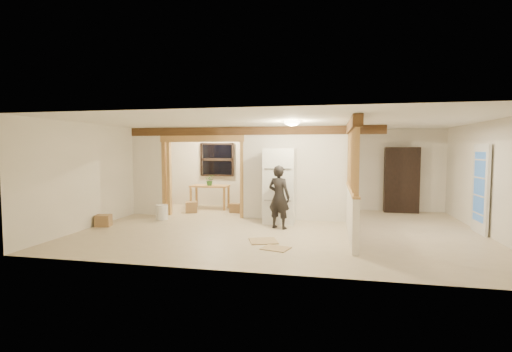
% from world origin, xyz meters
% --- Properties ---
extents(floor, '(9.00, 6.50, 0.01)m').
position_xyz_m(floor, '(0.00, 0.00, -0.01)').
color(floor, beige).
rests_on(floor, ground).
extents(ceiling, '(9.00, 6.50, 0.01)m').
position_xyz_m(ceiling, '(0.00, 0.00, 2.50)').
color(ceiling, white).
extents(wall_back, '(9.00, 0.01, 2.50)m').
position_xyz_m(wall_back, '(0.00, 3.25, 1.25)').
color(wall_back, silver).
rests_on(wall_back, floor).
extents(wall_front, '(9.00, 0.01, 2.50)m').
position_xyz_m(wall_front, '(0.00, -3.25, 1.25)').
color(wall_front, silver).
rests_on(wall_front, floor).
extents(wall_left, '(0.01, 6.50, 2.50)m').
position_xyz_m(wall_left, '(-4.50, 0.00, 1.25)').
color(wall_left, silver).
rests_on(wall_left, floor).
extents(wall_right, '(0.01, 6.50, 2.50)m').
position_xyz_m(wall_right, '(4.50, 0.00, 1.25)').
color(wall_right, silver).
rests_on(wall_right, floor).
extents(partition_left_stub, '(0.90, 0.12, 2.50)m').
position_xyz_m(partition_left_stub, '(-4.05, 1.20, 1.25)').
color(partition_left_stub, white).
rests_on(partition_left_stub, floor).
extents(partition_center, '(2.80, 0.12, 2.50)m').
position_xyz_m(partition_center, '(0.20, 1.20, 1.25)').
color(partition_center, white).
rests_on(partition_center, floor).
extents(doorway_frame, '(2.46, 0.14, 2.20)m').
position_xyz_m(doorway_frame, '(-2.40, 1.20, 1.10)').
color(doorway_frame, tan).
rests_on(doorway_frame, floor).
extents(header_beam_back, '(7.00, 0.18, 0.22)m').
position_xyz_m(header_beam_back, '(-1.00, 1.20, 2.38)').
color(header_beam_back, brown).
rests_on(header_beam_back, ceiling).
extents(header_beam_right, '(0.18, 3.30, 0.22)m').
position_xyz_m(header_beam_right, '(1.60, -0.40, 2.38)').
color(header_beam_right, brown).
rests_on(header_beam_right, ceiling).
extents(pony_wall, '(0.12, 3.20, 1.00)m').
position_xyz_m(pony_wall, '(1.60, -0.40, 0.50)').
color(pony_wall, white).
rests_on(pony_wall, floor).
extents(stud_partition, '(0.14, 3.20, 1.32)m').
position_xyz_m(stud_partition, '(1.60, -0.40, 1.66)').
color(stud_partition, tan).
rests_on(stud_partition, pony_wall).
extents(window_back, '(1.12, 0.10, 1.10)m').
position_xyz_m(window_back, '(-2.60, 3.17, 1.55)').
color(window_back, black).
rests_on(window_back, wall_back).
extents(french_door, '(0.12, 0.86, 2.00)m').
position_xyz_m(french_door, '(4.42, 0.40, 1.00)').
color(french_door, white).
rests_on(french_door, floor).
extents(ceiling_dome_main, '(0.36, 0.36, 0.16)m').
position_xyz_m(ceiling_dome_main, '(0.30, -0.50, 2.48)').
color(ceiling_dome_main, '#FFEABF').
rests_on(ceiling_dome_main, ceiling).
extents(ceiling_dome_util, '(0.32, 0.32, 0.14)m').
position_xyz_m(ceiling_dome_util, '(-2.50, 2.30, 2.48)').
color(ceiling_dome_util, '#FFEABF').
rests_on(ceiling_dome_util, ceiling).
extents(hanging_bulb, '(0.07, 0.07, 0.07)m').
position_xyz_m(hanging_bulb, '(-2.00, 1.60, 2.18)').
color(hanging_bulb, '#FFD88C').
rests_on(hanging_bulb, ceiling).
extents(refrigerator, '(0.78, 0.76, 1.91)m').
position_xyz_m(refrigerator, '(-0.14, 0.76, 0.95)').
color(refrigerator, silver).
rests_on(refrigerator, floor).
extents(woman, '(0.64, 0.53, 1.51)m').
position_xyz_m(woman, '(-0.05, -0.01, 0.75)').
color(woman, black).
rests_on(woman, floor).
extents(work_table, '(1.21, 0.63, 0.75)m').
position_xyz_m(work_table, '(-2.63, 2.51, 0.37)').
color(work_table, tan).
rests_on(work_table, floor).
extents(potted_plant, '(0.37, 0.34, 0.34)m').
position_xyz_m(potted_plant, '(-2.60, 2.42, 0.92)').
color(potted_plant, '#437934').
rests_on(potted_plant, work_table).
extents(shop_vac, '(0.50, 0.50, 0.51)m').
position_xyz_m(shop_vac, '(-4.20, 2.35, 0.26)').
color(shop_vac, '#970C0A').
rests_on(shop_vac, floor).
extents(bookshelf, '(0.98, 0.33, 1.95)m').
position_xyz_m(bookshelf, '(3.20, 3.02, 0.98)').
color(bookshelf, black).
rests_on(bookshelf, floor).
extents(bucket, '(0.38, 0.38, 0.40)m').
position_xyz_m(bucket, '(-3.29, 0.48, 0.20)').
color(bucket, white).
rests_on(bucket, floor).
extents(box_util_a, '(0.32, 0.27, 0.27)m').
position_xyz_m(box_util_a, '(-1.65, 1.98, 0.13)').
color(box_util_a, '#9B754B').
rests_on(box_util_a, floor).
extents(box_util_b, '(0.44, 0.44, 0.32)m').
position_xyz_m(box_util_b, '(-2.95, 1.73, 0.16)').
color(box_util_b, '#9B754B').
rests_on(box_util_b, floor).
extents(box_front, '(0.41, 0.36, 0.28)m').
position_xyz_m(box_front, '(-4.30, -0.63, 0.14)').
color(box_front, '#9B754B').
rests_on(box_front, floor).
extents(floor_panel_near, '(0.70, 0.70, 0.02)m').
position_xyz_m(floor_panel_near, '(-0.18, -1.32, 0.01)').
color(floor_panel_near, tan).
rests_on(floor_panel_near, floor).
extents(floor_panel_far, '(0.59, 0.52, 0.02)m').
position_xyz_m(floor_panel_far, '(0.15, -1.82, 0.01)').
color(floor_panel_far, tan).
rests_on(floor_panel_far, floor).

